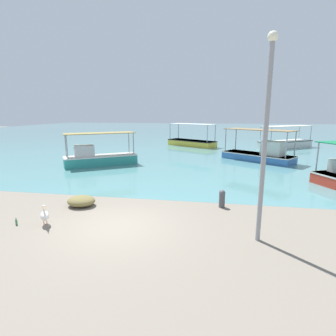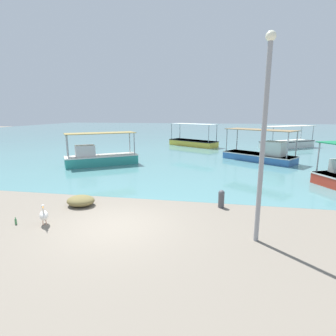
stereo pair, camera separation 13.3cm
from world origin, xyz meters
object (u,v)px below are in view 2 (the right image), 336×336
(pelican, at_px, (44,215))
(glass_bottle, at_px, (16,222))
(fishing_boat_near_right, at_px, (100,157))
(fishing_boat_near_left, at_px, (287,143))
(fishing_boat_far_right, at_px, (193,142))
(net_pile, at_px, (81,201))
(fishing_boat_outer, at_px, (262,154))
(mooring_bollard, at_px, (221,198))
(lamp_post, at_px, (264,131))

(pelican, distance_m, glass_bottle, 1.07)
(fishing_boat_near_right, bearing_deg, fishing_boat_near_left, 38.68)
(fishing_boat_near_left, bearing_deg, glass_bottle, -121.84)
(fishing_boat_far_right, height_order, fishing_boat_near_left, fishing_boat_far_right)
(net_pile, bearing_deg, pelican, -97.93)
(fishing_boat_outer, xyz_separation_m, fishing_boat_near_left, (4.24, 9.43, -0.10))
(fishing_boat_near_left, distance_m, pelican, 27.44)
(mooring_bollard, bearing_deg, glass_bottle, -157.08)
(lamp_post, distance_m, net_pile, 7.76)
(fishing_boat_outer, height_order, glass_bottle, fishing_boat_outer)
(fishing_boat_far_right, relative_size, glass_bottle, 22.50)
(fishing_boat_far_right, bearing_deg, glass_bottle, -100.10)
(pelican, bearing_deg, fishing_boat_outer, 56.25)
(fishing_boat_near_left, relative_size, mooring_bollard, 8.71)
(lamp_post, xyz_separation_m, glass_bottle, (-8.15, -0.28, -3.24))
(lamp_post, bearing_deg, glass_bottle, -178.06)
(fishing_boat_far_right, distance_m, fishing_boat_outer, 11.17)
(fishing_boat_outer, relative_size, net_pile, 4.90)
(fishing_boat_near_right, relative_size, fishing_boat_near_left, 0.80)
(mooring_bollard, bearing_deg, fishing_boat_near_right, 139.27)
(pelican, height_order, lamp_post, lamp_post)
(fishing_boat_outer, relative_size, lamp_post, 0.96)
(fishing_boat_outer, relative_size, glass_bottle, 21.21)
(pelican, bearing_deg, net_pile, 82.07)
(lamp_post, height_order, mooring_bollard, lamp_post)
(fishing_boat_outer, xyz_separation_m, lamp_post, (-2.42, -14.16, 2.71))
(fishing_boat_near_right, height_order, glass_bottle, fishing_boat_near_right)
(fishing_boat_outer, distance_m, pelican, 17.19)
(pelican, distance_m, lamp_post, 7.72)
(fishing_boat_far_right, bearing_deg, lamp_post, -80.40)
(fishing_boat_outer, bearing_deg, glass_bottle, -126.22)
(glass_bottle, bearing_deg, fishing_boat_near_right, 99.09)
(mooring_bollard, bearing_deg, fishing_boat_near_left, 69.78)
(fishing_boat_far_right, xyz_separation_m, fishing_boat_near_right, (-5.91, -12.98, 0.10))
(lamp_post, height_order, net_pile, lamp_post)
(pelican, xyz_separation_m, net_pile, (0.28, 2.04, -0.16))
(fishing_boat_outer, relative_size, fishing_boat_near_left, 0.88)
(lamp_post, bearing_deg, fishing_boat_far_right, 99.60)
(net_pile, bearing_deg, mooring_bollard, 8.22)
(mooring_bollard, xyz_separation_m, net_pile, (-5.84, -0.84, -0.18))
(fishing_boat_outer, height_order, pelican, fishing_boat_outer)
(fishing_boat_far_right, distance_m, net_pile, 21.63)
(fishing_boat_far_right, xyz_separation_m, mooring_bollard, (2.94, -20.59, -0.12))
(fishing_boat_near_left, bearing_deg, fishing_boat_near_right, -141.32)
(fishing_boat_near_left, distance_m, net_pile, 25.55)
(net_pile, bearing_deg, fishing_boat_outer, 52.91)
(pelican, bearing_deg, fishing_boat_far_right, 82.28)
(glass_bottle, bearing_deg, mooring_bollard, 22.92)
(fishing_boat_far_right, height_order, lamp_post, lamp_post)
(fishing_boat_outer, distance_m, net_pile, 15.37)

